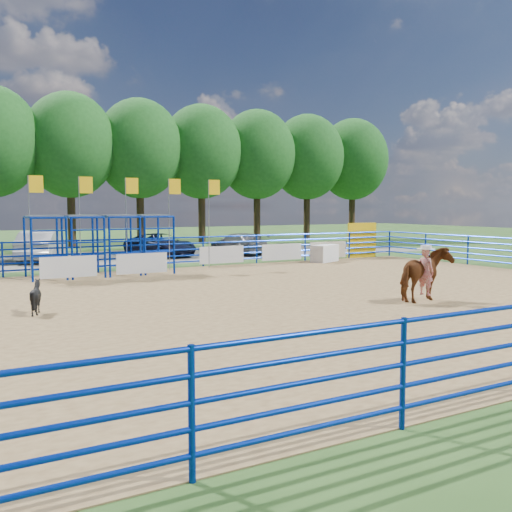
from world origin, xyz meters
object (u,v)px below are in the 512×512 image
at_px(car_c, 160,245).
at_px(car_b, 41,246).
at_px(horse_and_rider, 425,272).
at_px(announcer_table, 325,253).
at_px(car_d, 238,244).
at_px(calf, 36,297).

bearing_deg(car_c, car_b, 158.07).
relative_size(horse_and_rider, car_c, 0.51).
bearing_deg(announcer_table, car_c, 130.59).
relative_size(announcer_table, horse_and_rider, 0.68).
relative_size(car_b, car_d, 1.12).
bearing_deg(car_c, horse_and_rider, -103.69).
xyz_separation_m(announcer_table, horse_and_rider, (-4.82, -11.82, 0.47)).
xyz_separation_m(horse_and_rider, calf, (-10.73, 3.80, -0.46)).
xyz_separation_m(car_c, car_d, (4.70, -0.86, -0.02)).
relative_size(announcer_table, car_b, 0.34).
bearing_deg(car_c, car_d, -28.78).
xyz_separation_m(car_b, car_c, (6.57, -0.40, -0.15)).
height_order(announcer_table, calf, calf).
bearing_deg(car_b, horse_and_rider, 132.39).
height_order(horse_and_rider, calf, horse_and_rider).
bearing_deg(horse_and_rider, car_b, 112.52).
xyz_separation_m(announcer_table, car_b, (-13.00, 7.90, 0.37)).
bearing_deg(car_d, car_c, -17.38).
height_order(car_c, car_d, car_c).
relative_size(horse_and_rider, car_b, 0.49).
bearing_deg(car_d, car_b, -13.41).
distance_m(announcer_table, car_c, 9.87).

